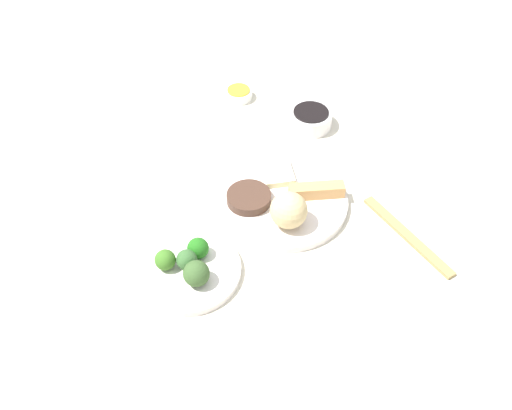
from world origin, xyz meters
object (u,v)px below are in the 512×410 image
object	(u,v)px
main_plate	(283,201)
chopsticks_pair	(407,236)
soy_sauce_bowl	(310,119)
broccoli_plate	(188,270)
sauce_ramekin_hot_mustard	(239,94)

from	to	relation	value
main_plate	chopsticks_pair	bearing A→B (deg)	-100.86
soy_sauce_bowl	chopsticks_pair	bearing A→B (deg)	-144.58
broccoli_plate	sauce_ramekin_hot_mustard	world-z (taller)	sauce_ramekin_hot_mustard
main_plate	broccoli_plate	world-z (taller)	main_plate
soy_sauce_bowl	chopsticks_pair	world-z (taller)	soy_sauce_bowl
sauce_ramekin_hot_mustard	chopsticks_pair	world-z (taller)	sauce_ramekin_hot_mustard
main_plate	soy_sauce_bowl	world-z (taller)	soy_sauce_bowl
soy_sauce_bowl	broccoli_plate	bearing A→B (deg)	159.60
chopsticks_pair	main_plate	bearing A→B (deg)	79.14
main_plate	chopsticks_pair	world-z (taller)	main_plate
soy_sauce_bowl	sauce_ramekin_hot_mustard	world-z (taller)	soy_sauce_bowl
sauce_ramekin_hot_mustard	chopsticks_pair	size ratio (longest dim) A/B	0.28
main_plate	broccoli_plate	bearing A→B (deg)	144.41
broccoli_plate	sauce_ramekin_hot_mustard	size ratio (longest dim) A/B	2.91
soy_sauce_bowl	main_plate	bearing A→B (deg)	173.94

